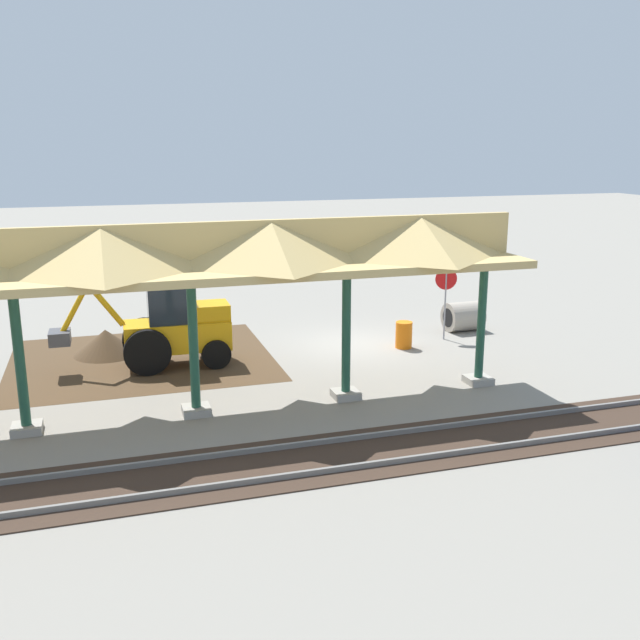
{
  "coord_description": "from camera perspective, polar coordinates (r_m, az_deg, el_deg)",
  "views": [
    {
      "loc": [
        8.14,
        22.2,
        6.77
      ],
      "look_at": [
        2.04,
        2.47,
        1.6
      ],
      "focal_mm": 40.0,
      "sensor_mm": 36.0,
      "label": 1
    }
  ],
  "objects": [
    {
      "name": "rail_tracks",
      "position": [
        17.36,
        12.51,
        -9.16
      ],
      "size": [
        60.0,
        2.58,
        0.15
      ],
      "color": "slate",
      "rests_on": "ground"
    },
    {
      "name": "dirt_work_zone",
      "position": [
        23.55,
        -14.05,
        -3.07
      ],
      "size": [
        8.14,
        7.0,
        0.01
      ],
      "primitive_type": "cube",
      "color": "#4C3823",
      "rests_on": "ground"
    },
    {
      "name": "ground_plane",
      "position": [
        24.6,
        2.85,
        -1.94
      ],
      "size": [
        120.0,
        120.0,
        0.0
      ],
      "primitive_type": "plane",
      "color": "gray"
    },
    {
      "name": "dirt_mound",
      "position": [
        24.43,
        -16.68,
        -2.64
      ],
      "size": [
        4.21,
        4.21,
        1.67
      ],
      "primitive_type": "cone",
      "color": "#4C3823",
      "rests_on": "ground"
    },
    {
      "name": "stop_sign",
      "position": [
        25.14,
        10.03,
        2.53
      ],
      "size": [
        0.74,
        0.21,
        2.55
      ],
      "color": "gray",
      "rests_on": "ground"
    },
    {
      "name": "concrete_pipe",
      "position": [
        26.74,
        11.38,
        0.29
      ],
      "size": [
        1.36,
        1.14,
        1.07
      ],
      "color": "#9E9384",
      "rests_on": "ground"
    },
    {
      "name": "platform_canopy",
      "position": [
        17.6,
        -10.41,
        5.34
      ],
      "size": [
        17.39,
        3.2,
        4.9
      ],
      "color": "#9E998E",
      "rests_on": "ground"
    },
    {
      "name": "backhoe",
      "position": [
        22.38,
        -11.75,
        -0.5
      ],
      "size": [
        5.34,
        1.75,
        2.82
      ],
      "color": "orange",
      "rests_on": "ground"
    },
    {
      "name": "traffic_barrel",
      "position": [
        24.19,
        6.72,
        -1.19
      ],
      "size": [
        0.56,
        0.56,
        0.9
      ],
      "primitive_type": "cylinder",
      "color": "orange",
      "rests_on": "ground"
    }
  ]
}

